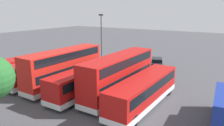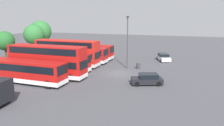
% 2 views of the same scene
% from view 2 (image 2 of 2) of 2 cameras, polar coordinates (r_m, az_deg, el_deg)
% --- Properties ---
extents(ground_plane, '(140.00, 140.00, 0.00)m').
position_cam_2_polar(ground_plane, '(34.98, 1.32, -2.56)').
color(ground_plane, '#47474C').
extents(bus_single_deck_near_end, '(2.79, 11.33, 2.95)m').
position_cam_2_polar(bus_single_deck_near_end, '(31.66, -20.91, -1.87)').
color(bus_single_deck_near_end, '#B71411').
rests_on(bus_single_deck_near_end, ground).
extents(bus_double_decker_second, '(2.68, 11.60, 4.55)m').
position_cam_2_polar(bus_double_decker_second, '(33.54, -16.00, 0.64)').
color(bus_double_decker_second, '#B71411').
rests_on(bus_double_decker_second, ground).
extents(bus_single_deck_third, '(2.63, 11.74, 2.95)m').
position_cam_2_polar(bus_single_deck_third, '(37.00, -14.31, 0.44)').
color(bus_single_deck_third, '#B71411').
rests_on(bus_single_deck_third, ground).
extents(bus_double_decker_fourth, '(2.67, 11.42, 4.55)m').
position_cam_2_polar(bus_double_decker_fourth, '(40.12, -11.16, 2.66)').
color(bus_double_decker_fourth, red).
rests_on(bus_double_decker_fourth, ground).
extents(bus_single_deck_fifth, '(2.70, 11.68, 2.95)m').
position_cam_2_polar(bus_single_deck_fifth, '(43.24, -8.71, 2.29)').
color(bus_single_deck_fifth, '#A51919').
rests_on(bus_single_deck_fifth, ground).
extents(bus_single_deck_sixth, '(2.65, 10.29, 2.95)m').
position_cam_2_polar(bus_single_deck_sixth, '(46.06, -6.02, 2.94)').
color(bus_single_deck_sixth, '#B71411').
rests_on(bus_single_deck_sixth, ground).
extents(car_hatchback_silver, '(4.60, 3.22, 1.43)m').
position_cam_2_polar(car_hatchback_silver, '(45.39, 12.81, 1.40)').
color(car_hatchback_silver, silver).
rests_on(car_hatchback_silver, ground).
extents(car_small_green, '(3.09, 4.32, 1.43)m').
position_cam_2_polar(car_small_green, '(29.49, 8.84, -4.05)').
color(car_small_green, black).
rests_on(car_small_green, ground).
extents(lamp_post_tall, '(0.70, 0.30, 8.62)m').
position_cam_2_polar(lamp_post_tall, '(37.35, 3.90, 6.13)').
color(lamp_post_tall, '#38383D').
rests_on(lamp_post_tall, ground).
extents(waste_bin_yellow, '(0.60, 0.60, 0.95)m').
position_cam_2_polar(waste_bin_yellow, '(37.93, 6.57, -0.76)').
color(waste_bin_yellow, '#333338').
rests_on(waste_bin_yellow, ground).
extents(tree_leftmost, '(4.47, 4.47, 6.86)m').
position_cam_2_polar(tree_leftmost, '(52.61, -19.01, 6.75)').
color(tree_leftmost, '#4C3823').
rests_on(tree_leftmost, ground).
extents(tree_midleft, '(3.35, 3.35, 6.06)m').
position_cam_2_polar(tree_midleft, '(43.77, -25.33, 5.02)').
color(tree_midleft, '#4C3823').
rests_on(tree_midleft, ground).
extents(tree_rightmost, '(5.01, 5.01, 7.57)m').
position_cam_2_polar(tree_rightmost, '(55.40, -17.55, 7.54)').
color(tree_rightmost, '#4C3823').
rests_on(tree_rightmost, ground).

